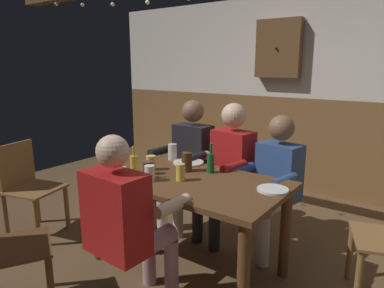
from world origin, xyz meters
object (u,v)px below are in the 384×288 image
Objects in this scene: plate_1 at (273,190)px; pint_glass_5 at (150,173)px; person_3 at (126,218)px; wall_dart_cabinet at (279,49)px; pint_glass_0 at (151,163)px; person_1 at (227,165)px; table_candle at (124,172)px; bottle_0 at (211,162)px; pint_glass_3 at (180,172)px; pint_glass_2 at (148,168)px; pint_glass_4 at (187,162)px; dining_table at (187,193)px; person_0 at (188,158)px; plate_0 at (188,162)px; pint_glass_1 at (173,152)px; person_2 at (274,178)px; bottle_1 at (134,167)px; chair_empty_far_end at (28,186)px.

plate_1 is 0.90m from pint_glass_5.
person_3 is 3.04m from wall_dart_cabinet.
person_3 reaches higher than pint_glass_0.
wall_dart_cabinet is (-0.03, 2.39, 0.98)m from pint_glass_5.
person_1 is 15.77× the size of table_candle.
person_1 reaches higher than bottle_0.
pint_glass_3 is 1.09× the size of pint_glass_5.
pint_glass_0 is 1.13× the size of pint_glass_2.
wall_dart_cabinet reaches higher than pint_glass_3.
pint_glass_3 reaches higher than pint_glass_2.
person_3 is 0.63m from pint_glass_2.
person_3 is 0.81m from pint_glass_4.
plate_1 is 0.31× the size of wall_dart_cabinet.
person_3 is at bearing -66.53° from pint_glass_5.
bottle_0 is at bearing 59.56° from pint_glass_5.
dining_table is 9.73× the size of pint_glass_4.
pint_glass_4 is at bearing 128.29° from person_0.
person_1 is 4.71× the size of plate_0.
table_candle reaches higher than dining_table.
person_1 is 0.52m from pint_glass_1.
pint_glass_1 is at bearing -96.56° from wall_dart_cabinet.
pint_glass_2 reaches higher than table_candle.
pint_glass_5 is (-0.08, -0.36, -0.02)m from pint_glass_4.
person_2 is at bearing -170.19° from person_1.
pint_glass_4 is at bearing 53.57° from person_2.
wall_dart_cabinet is (-0.65, 1.53, 1.13)m from person_2.
bottle_0 is at bearing 50.65° from bottle_1.
wall_dart_cabinet is at bearing 98.29° from bottle_0.
person_1 is 0.75m from pint_glass_0.
plate_0 is at bearing 106.24° from person_3.
person_1 is 1.05× the size of person_3.
pint_glass_4 is at bearing 178.80° from plate_1.
pint_glass_1 is 1.13× the size of pint_glass_3.
pint_glass_1 is 0.21× the size of wall_dart_cabinet.
pint_glass_4 is (-0.10, 0.14, 0.20)m from dining_table.
person_0 is at bearing 10.39° from person_1.
wall_dart_cabinet is (0.16, 2.17, 0.98)m from pint_glass_0.
pint_glass_0 reaches higher than table_candle.
person_1 reaches higher than chair_empty_far_end.
pint_glass_0 is 2.39m from wall_dart_cabinet.
pint_glass_4 reaches higher than table_candle.
dining_table is 14.42× the size of pint_glass_2.
pint_glass_1 is at bearing 168.30° from plate_1.
table_candle is (-0.39, -0.91, 0.09)m from person_1.
pint_glass_4 is (0.13, -0.19, 0.07)m from plate_0.
person_2 is (0.45, -0.00, -0.04)m from person_1.
bottle_0 is 0.51m from pint_glass_1.
person_0 is 8.63× the size of pint_glass_1.
chair_empty_far_end reaches higher than dining_table.
wall_dart_cabinet reaches higher than person_2.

